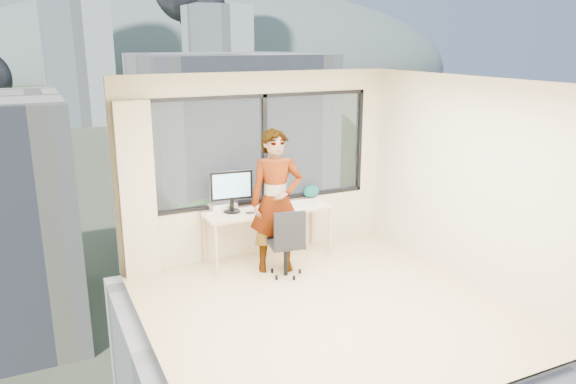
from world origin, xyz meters
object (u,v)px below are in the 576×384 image
monitor (231,191)px  chair (286,241)px  laptop (277,199)px  game_console (222,206)px  handbag (311,191)px  desk (268,234)px  person (276,201)px

monitor → chair: bearing=-48.8°
chair → laptop: (0.16, 0.64, 0.39)m
game_console → handbag: handbag is taller
game_console → handbag: size_ratio=1.30×
laptop → handbag: laptop is taller
desk → chair: size_ratio=1.89×
monitor → game_console: monitor is taller
desk → chair: (-0.01, -0.62, 0.10)m
chair → monitor: size_ratio=1.64×
chair → handbag: bearing=56.1°
desk → monitor: monitor is taller
game_console → chair: bearing=-72.1°
game_console → laptop: laptop is taller
desk → person: bearing=-96.1°
person → laptop: (0.19, 0.40, -0.09)m
game_console → monitor: bearing=-84.4°
chair → laptop: laptop is taller
monitor → handbag: bearing=12.7°
laptop → person: bearing=-105.9°
chair → game_console: (-0.56, 0.88, 0.31)m
game_console → person: bearing=-64.9°
person → game_console: bearing=145.9°
chair → desk: bearing=98.6°
person → handbag: size_ratio=7.55×
laptop → handbag: size_ratio=1.46×
desk → laptop: (0.15, 0.01, 0.49)m
desk → handbag: (0.80, 0.22, 0.47)m
desk → chair: 0.63m
monitor → laptop: bearing=1.5°
game_console → laptop: size_ratio=0.89×
monitor → handbag: (1.30, 0.16, -0.19)m
chair → person: person is taller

